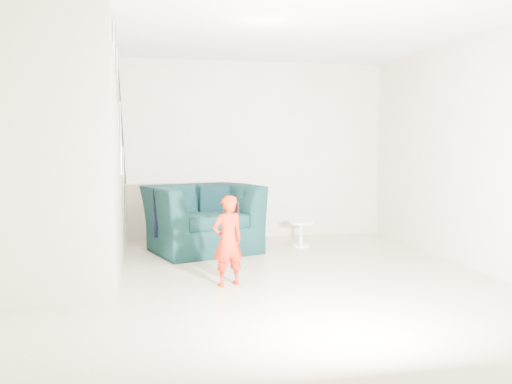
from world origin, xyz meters
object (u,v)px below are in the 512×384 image
(toddler, at_px, (228,241))
(staircase, at_px, (71,192))
(side_table, at_px, (301,229))
(armchair, at_px, (202,218))

(toddler, distance_m, staircase, 1.76)
(side_table, relative_size, staircase, 0.10)
(armchair, bearing_deg, toddler, -105.28)
(armchair, height_order, staircase, staircase)
(armchair, distance_m, toddler, 1.83)
(armchair, xyz_separation_m, side_table, (1.40, 0.04, -0.20))
(armchair, relative_size, toddler, 1.47)
(armchair, relative_size, side_table, 3.80)
(toddler, distance_m, side_table, 2.31)
(armchair, xyz_separation_m, staircase, (-1.53, -1.26, 0.50))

